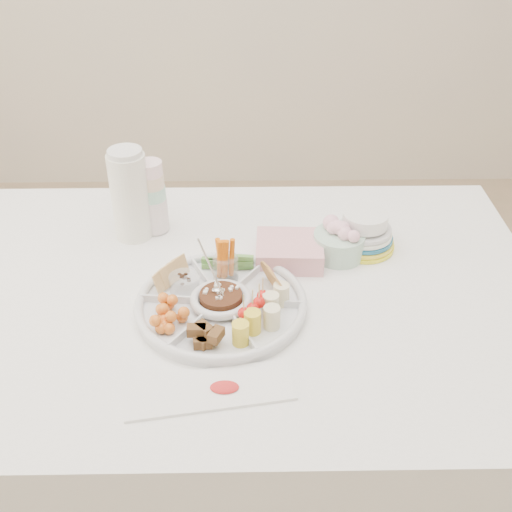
{
  "coord_description": "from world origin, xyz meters",
  "views": [
    {
      "loc": [
        0.05,
        -1.2,
        1.68
      ],
      "look_at": [
        0.07,
        0.03,
        0.84
      ],
      "focal_mm": 45.0,
      "sensor_mm": 36.0,
      "label": 1
    }
  ],
  "objects_px": {
    "party_tray": "(221,302)",
    "plate_stack": "(364,230)",
    "dining_table": "(230,402)",
    "thermos": "(130,193)"
  },
  "relations": [
    {
      "from": "party_tray",
      "to": "thermos",
      "type": "relative_size",
      "value": 1.51
    },
    {
      "from": "dining_table",
      "to": "plate_stack",
      "type": "distance_m",
      "value": 0.58
    },
    {
      "from": "dining_table",
      "to": "thermos",
      "type": "bearing_deg",
      "value": 135.26
    },
    {
      "from": "dining_table",
      "to": "party_tray",
      "type": "distance_m",
      "value": 0.41
    },
    {
      "from": "dining_table",
      "to": "plate_stack",
      "type": "relative_size",
      "value": 9.36
    },
    {
      "from": "dining_table",
      "to": "thermos",
      "type": "distance_m",
      "value": 0.61
    },
    {
      "from": "dining_table",
      "to": "party_tray",
      "type": "relative_size",
      "value": 4.0
    },
    {
      "from": "thermos",
      "to": "plate_stack",
      "type": "bearing_deg",
      "value": -6.43
    },
    {
      "from": "plate_stack",
      "to": "party_tray",
      "type": "bearing_deg",
      "value": -145.0
    },
    {
      "from": "party_tray",
      "to": "plate_stack",
      "type": "height_order",
      "value": "plate_stack"
    }
  ]
}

